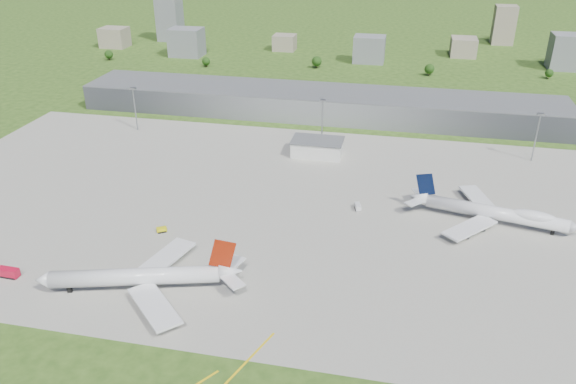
% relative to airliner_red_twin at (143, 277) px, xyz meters
% --- Properties ---
extents(ground, '(1400.00, 1400.00, 0.00)m').
position_rel_airliner_red_twin_xyz_m(ground, '(28.70, 179.28, -5.09)').
color(ground, '#2D4A17').
rests_on(ground, ground).
extents(apron, '(360.00, 190.00, 0.08)m').
position_rel_airliner_red_twin_xyz_m(apron, '(38.70, 69.28, -5.05)').
color(apron, gray).
rests_on(apron, ground).
extents(terminal, '(300.00, 42.00, 15.00)m').
position_rel_airliner_red_twin_xyz_m(terminal, '(28.70, 194.28, 2.41)').
color(terminal, gray).
rests_on(terminal, ground).
extents(ops_building, '(26.00, 16.00, 8.00)m').
position_rel_airliner_red_twin_xyz_m(ops_building, '(38.70, 129.28, -1.09)').
color(ops_building, silver).
rests_on(ops_building, ground).
extents(mast_west, '(3.50, 2.00, 25.90)m').
position_rel_airliner_red_twin_xyz_m(mast_west, '(-71.30, 144.28, 12.62)').
color(mast_west, gray).
rests_on(mast_west, ground).
extents(mast_center, '(3.50, 2.00, 25.90)m').
position_rel_airliner_red_twin_xyz_m(mast_center, '(38.70, 144.28, 12.62)').
color(mast_center, gray).
rests_on(mast_center, ground).
extents(mast_east, '(3.50, 2.00, 25.90)m').
position_rel_airliner_red_twin_xyz_m(mast_east, '(148.70, 144.28, 12.62)').
color(mast_east, gray).
rests_on(mast_east, ground).
extents(airliner_red_twin, '(68.41, 52.27, 19.10)m').
position_rel_airliner_red_twin_xyz_m(airliner_red_twin, '(0.00, 0.00, 0.00)').
color(airliner_red_twin, silver).
rests_on(airliner_red_twin, ground).
extents(airliner_blue_quad, '(67.26, 52.03, 17.69)m').
position_rel_airliner_red_twin_xyz_m(airliner_blue_quad, '(122.11, 72.27, -0.17)').
color(airliner_blue_quad, silver).
rests_on(airliner_blue_quad, ground).
extents(fire_truck, '(7.82, 3.25, 3.44)m').
position_rel_airliner_red_twin_xyz_m(fire_truck, '(-50.21, -3.14, -3.37)').
color(fire_truck, red).
rests_on(fire_truck, ground).
extents(tug_yellow, '(4.59, 4.06, 1.95)m').
position_rel_airliner_red_twin_xyz_m(tug_yellow, '(-9.79, 37.10, -4.08)').
color(tug_yellow, yellow).
rests_on(tug_yellow, ground).
extents(van_white_near, '(3.55, 5.52, 2.59)m').
position_rel_airliner_red_twin_xyz_m(van_white_near, '(65.78, 72.57, -3.78)').
color(van_white_near, silver).
rests_on(van_white_near, ground).
extents(van_white_far, '(5.05, 2.64, 2.54)m').
position_rel_airliner_red_twin_xyz_m(van_white_far, '(127.80, 79.71, -3.80)').
color(van_white_far, white).
rests_on(van_white_far, ground).
extents(bldg_far_w, '(24.00, 20.00, 18.00)m').
position_rel_airliner_red_twin_xyz_m(bldg_far_w, '(-191.30, 349.28, 3.91)').
color(bldg_far_w, gray).
rests_on(bldg_far_w, ground).
extents(bldg_w, '(28.00, 22.00, 24.00)m').
position_rel_airliner_red_twin_xyz_m(bldg_w, '(-111.30, 329.28, 6.91)').
color(bldg_w, slate).
rests_on(bldg_w, ground).
extents(bldg_cw, '(20.00, 18.00, 14.00)m').
position_rel_airliner_red_twin_xyz_m(bldg_cw, '(-31.30, 369.28, 1.91)').
color(bldg_cw, gray).
rests_on(bldg_cw, ground).
extents(bldg_c, '(26.00, 20.00, 22.00)m').
position_rel_airliner_red_twin_xyz_m(bldg_c, '(48.70, 339.28, 5.91)').
color(bldg_c, slate).
rests_on(bldg_c, ground).
extents(bldg_ce, '(22.00, 24.00, 16.00)m').
position_rel_airliner_red_twin_xyz_m(bldg_ce, '(128.70, 379.28, 2.91)').
color(bldg_ce, gray).
rests_on(bldg_ce, ground).
extents(bldg_e, '(30.00, 22.00, 28.00)m').
position_rel_airliner_red_twin_xyz_m(bldg_e, '(208.70, 349.28, 8.91)').
color(bldg_e, slate).
rests_on(bldg_e, ground).
extents(bldg_tall_w, '(22.00, 20.00, 44.00)m').
position_rel_airliner_red_twin_xyz_m(bldg_tall_w, '(-151.30, 389.28, 16.91)').
color(bldg_tall_w, slate).
rests_on(bldg_tall_w, ground).
extents(bldg_tall_e, '(20.00, 18.00, 36.00)m').
position_rel_airliner_red_twin_xyz_m(bldg_tall_e, '(168.70, 439.28, 12.91)').
color(bldg_tall_e, gray).
rests_on(bldg_tall_e, ground).
extents(tree_far_w, '(7.20, 7.20, 8.80)m').
position_rel_airliner_red_twin_xyz_m(tree_far_w, '(-171.30, 299.28, 0.10)').
color(tree_far_w, '#382314').
rests_on(tree_far_w, ground).
extents(tree_w, '(6.75, 6.75, 8.25)m').
position_rel_airliner_red_twin_xyz_m(tree_w, '(-81.30, 294.28, -0.23)').
color(tree_w, '#382314').
rests_on(tree_w, ground).
extents(tree_c, '(8.10, 8.10, 9.90)m').
position_rel_airliner_red_twin_xyz_m(tree_c, '(8.70, 309.28, 0.75)').
color(tree_c, '#382314').
rests_on(tree_c, ground).
extents(tree_e, '(7.65, 7.65, 9.35)m').
position_rel_airliner_red_twin_xyz_m(tree_e, '(98.70, 304.28, 0.43)').
color(tree_e, '#382314').
rests_on(tree_e, ground).
extents(tree_far_e, '(6.30, 6.30, 7.70)m').
position_rel_airliner_red_twin_xyz_m(tree_far_e, '(188.70, 314.28, -0.55)').
color(tree_far_e, '#382314').
rests_on(tree_far_e, ground).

